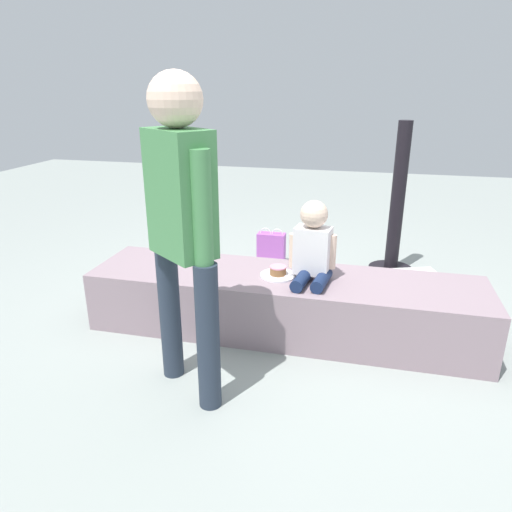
{
  "coord_description": "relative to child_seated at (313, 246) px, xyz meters",
  "views": [
    {
      "loc": [
        0.46,
        -2.63,
        1.49
      ],
      "look_at": [
        -0.09,
        -0.35,
        0.63
      ],
      "focal_mm": 32.84,
      "sensor_mm": 36.0,
      "label": 1
    }
  ],
  "objects": [
    {
      "name": "ground_plane",
      "position": [
        -0.17,
        0.02,
        -0.59
      ],
      "size": [
        12.0,
        12.0,
        0.0
      ],
      "primitive_type": "plane",
      "color": "gray"
    },
    {
      "name": "concrete_ledge",
      "position": [
        -0.17,
        0.02,
        -0.4
      ],
      "size": [
        2.42,
        0.58,
        0.38
      ],
      "primitive_type": "cube",
      "color": "gray",
      "rests_on": "ground_plane"
    },
    {
      "name": "child_seated",
      "position": [
        0.0,
        0.0,
        0.0
      ],
      "size": [
        0.28,
        0.33,
        0.48
      ],
      "color": "#16254A",
      "rests_on": "concrete_ledge"
    },
    {
      "name": "adult_standing",
      "position": [
        -0.52,
        -0.69,
        0.34
      ],
      "size": [
        0.39,
        0.34,
        1.55
      ],
      "color": "#252F3E",
      "rests_on": "ground_plane"
    },
    {
      "name": "cake_plate",
      "position": [
        -0.21,
        0.01,
        -0.19
      ],
      "size": [
        0.22,
        0.22,
        0.07
      ],
      "color": "white",
      "rests_on": "concrete_ledge"
    },
    {
      "name": "gift_bag",
      "position": [
        -0.49,
        1.16,
        -0.45
      ],
      "size": [
        0.24,
        0.11,
        0.32
      ],
      "color": "#B259BF",
      "rests_on": "ground_plane"
    },
    {
      "name": "railing_post",
      "position": [
        0.53,
        1.2,
        -0.12
      ],
      "size": [
        0.36,
        0.36,
        1.23
      ],
      "color": "black",
      "rests_on": "ground_plane"
    },
    {
      "name": "water_bottle_near_gift",
      "position": [
        -0.19,
        1.36,
        -0.5
      ],
      "size": [
        0.07,
        0.07,
        0.2
      ],
      "color": "silver",
      "rests_on": "ground_plane"
    },
    {
      "name": "party_cup_red",
      "position": [
        -0.74,
        0.65,
        -0.54
      ],
      "size": [
        0.08,
        0.08,
        0.1
      ],
      "primitive_type": "cylinder",
      "color": "red",
      "rests_on": "ground_plane"
    },
    {
      "name": "cake_box_white",
      "position": [
        0.72,
        0.83,
        -0.52
      ],
      "size": [
        0.4,
        0.4,
        0.14
      ],
      "primitive_type": "cube",
      "rotation": [
        0.0,
        0.0,
        0.34
      ],
      "color": "white",
      "rests_on": "ground_plane"
    },
    {
      "name": "handbag_black_leather",
      "position": [
        -1.15,
        0.56,
        -0.47
      ],
      "size": [
        0.3,
        0.11,
        0.34
      ],
      "color": "black",
      "rests_on": "ground_plane"
    }
  ]
}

